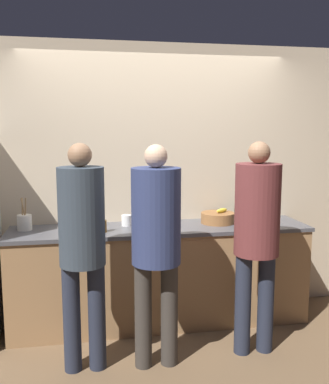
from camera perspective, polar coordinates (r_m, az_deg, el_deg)
ground_plane at (r=3.92m, az=0.39°, el=-18.90°), size 14.00×14.00×0.00m
wall_back at (r=4.16m, az=-1.27°, el=1.49°), size 5.20×0.06×2.60m
counter at (r=4.06m, az=-0.55°, el=-10.89°), size 2.73×0.63×0.91m
person_left at (r=3.17m, az=-10.92°, el=-6.22°), size 0.33×0.33×1.70m
person_center at (r=3.17m, az=-1.13°, el=-5.86°), size 0.36×0.36×1.69m
person_right at (r=3.44m, az=12.20°, el=-4.87°), size 0.35×0.35×1.71m
fruit_bowl at (r=4.10m, az=7.12°, el=-3.42°), size 0.32×0.32×0.14m
utensil_crock at (r=3.97m, az=-18.16°, el=-3.83°), size 0.13×0.13×0.29m
bottle_green at (r=4.24m, az=9.64°, el=-2.86°), size 0.06×0.06×0.17m
bottle_amber at (r=3.74m, az=-8.24°, el=-4.44°), size 0.07×0.07×0.15m
cup_white at (r=3.97m, az=-5.10°, el=-3.79°), size 0.09×0.09×0.10m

